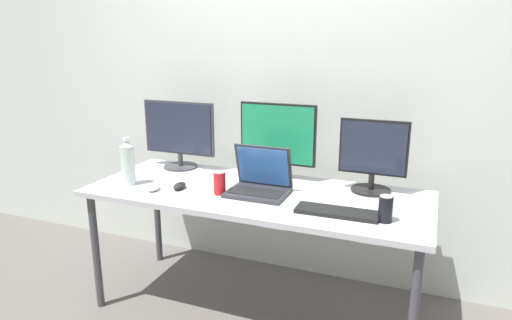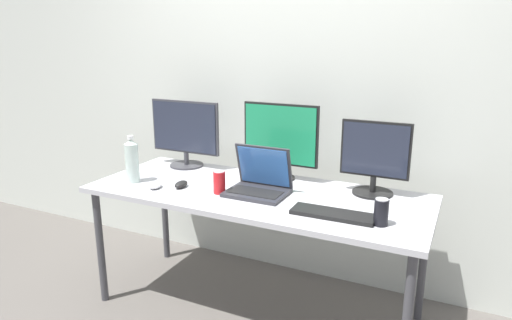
{
  "view_description": "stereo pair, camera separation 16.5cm",
  "coord_description": "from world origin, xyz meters",
  "px_view_note": "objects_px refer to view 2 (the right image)",
  "views": [
    {
      "loc": [
        0.89,
        -2.23,
        1.57
      ],
      "look_at": [
        0.0,
        0.0,
        0.92
      ],
      "focal_mm": 32.0,
      "sensor_mm": 36.0,
      "label": 1
    },
    {
      "loc": [
        1.04,
        -2.16,
        1.57
      ],
      "look_at": [
        0.0,
        0.0,
        0.92
      ],
      "focal_mm": 32.0,
      "sensor_mm": 36.0,
      "label": 2
    }
  ],
  "objects_px": {
    "monitor_right": "(375,158)",
    "keyboard_main": "(333,214)",
    "work_desk": "(256,201)",
    "mouse_by_keyboard": "(155,185)",
    "water_bottle": "(132,161)",
    "monitor_left": "(185,132)",
    "soda_can_near_keyboard": "(219,182)",
    "mouse_by_laptop": "(181,184)",
    "laptop_silver": "(259,183)",
    "monitor_center": "(280,139)",
    "soda_can_by_laptop": "(381,212)"
  },
  "relations": [
    {
      "from": "laptop_silver",
      "to": "mouse_by_keyboard",
      "type": "xyz_separation_m",
      "value": [
        -0.57,
        -0.18,
        -0.04
      ]
    },
    {
      "from": "monitor_right",
      "to": "mouse_by_laptop",
      "type": "xyz_separation_m",
      "value": [
        -1.0,
        -0.36,
        -0.19
      ]
    },
    {
      "from": "monitor_left",
      "to": "mouse_by_laptop",
      "type": "height_order",
      "value": "monitor_left"
    },
    {
      "from": "keyboard_main",
      "to": "soda_can_near_keyboard",
      "type": "xyz_separation_m",
      "value": [
        -0.66,
        0.05,
        0.05
      ]
    },
    {
      "from": "monitor_right",
      "to": "soda_can_by_laptop",
      "type": "bearing_deg",
      "value": -73.43
    },
    {
      "from": "keyboard_main",
      "to": "mouse_by_laptop",
      "type": "bearing_deg",
      "value": 176.44
    },
    {
      "from": "monitor_center",
      "to": "soda_can_near_keyboard",
      "type": "height_order",
      "value": "monitor_center"
    },
    {
      "from": "mouse_by_keyboard",
      "to": "soda_can_by_laptop",
      "type": "xyz_separation_m",
      "value": [
        1.25,
        0.02,
        0.05
      ]
    },
    {
      "from": "mouse_by_keyboard",
      "to": "water_bottle",
      "type": "xyz_separation_m",
      "value": [
        -0.19,
        0.04,
        0.11
      ]
    },
    {
      "from": "laptop_silver",
      "to": "mouse_by_laptop",
      "type": "height_order",
      "value": "laptop_silver"
    },
    {
      "from": "monitor_right",
      "to": "laptop_silver",
      "type": "xyz_separation_m",
      "value": [
        -0.56,
        -0.25,
        -0.15
      ]
    },
    {
      "from": "monitor_left",
      "to": "monitor_center",
      "type": "xyz_separation_m",
      "value": [
        0.67,
        0.01,
        0.02
      ]
    },
    {
      "from": "monitor_center",
      "to": "water_bottle",
      "type": "relative_size",
      "value": 1.67
    },
    {
      "from": "mouse_by_laptop",
      "to": "soda_can_near_keyboard",
      "type": "distance_m",
      "value": 0.25
    },
    {
      "from": "work_desk",
      "to": "keyboard_main",
      "type": "bearing_deg",
      "value": -18.75
    },
    {
      "from": "monitor_center",
      "to": "soda_can_near_keyboard",
      "type": "distance_m",
      "value": 0.47
    },
    {
      "from": "monitor_right",
      "to": "mouse_by_keyboard",
      "type": "height_order",
      "value": "monitor_right"
    },
    {
      "from": "monitor_left",
      "to": "mouse_by_keyboard",
      "type": "distance_m",
      "value": 0.52
    },
    {
      "from": "monitor_left",
      "to": "soda_can_by_laptop",
      "type": "bearing_deg",
      "value": -17.92
    },
    {
      "from": "mouse_by_keyboard",
      "to": "mouse_by_laptop",
      "type": "relative_size",
      "value": 0.97
    },
    {
      "from": "work_desk",
      "to": "monitor_right",
      "type": "distance_m",
      "value": 0.69
    },
    {
      "from": "mouse_by_laptop",
      "to": "water_bottle",
      "type": "distance_m",
      "value": 0.34
    },
    {
      "from": "soda_can_by_laptop",
      "to": "laptop_silver",
      "type": "bearing_deg",
      "value": 166.79
    },
    {
      "from": "mouse_by_keyboard",
      "to": "mouse_by_laptop",
      "type": "xyz_separation_m",
      "value": [
        0.12,
        0.07,
        0.0
      ]
    },
    {
      "from": "monitor_left",
      "to": "mouse_by_keyboard",
      "type": "bearing_deg",
      "value": -77.62
    },
    {
      "from": "work_desk",
      "to": "mouse_by_keyboard",
      "type": "height_order",
      "value": "mouse_by_keyboard"
    },
    {
      "from": "keyboard_main",
      "to": "soda_can_near_keyboard",
      "type": "bearing_deg",
      "value": 174.63
    },
    {
      "from": "monitor_center",
      "to": "monitor_right",
      "type": "relative_size",
      "value": 1.16
    },
    {
      "from": "monitor_left",
      "to": "soda_can_near_keyboard",
      "type": "distance_m",
      "value": 0.63
    },
    {
      "from": "monitor_center",
      "to": "mouse_by_keyboard",
      "type": "height_order",
      "value": "monitor_center"
    },
    {
      "from": "work_desk",
      "to": "mouse_by_keyboard",
      "type": "distance_m",
      "value": 0.58
    },
    {
      "from": "work_desk",
      "to": "soda_can_near_keyboard",
      "type": "relative_size",
      "value": 14.96
    },
    {
      "from": "monitor_left",
      "to": "monitor_right",
      "type": "bearing_deg",
      "value": -1.05
    },
    {
      "from": "mouse_by_laptop",
      "to": "monitor_left",
      "type": "bearing_deg",
      "value": 115.54
    },
    {
      "from": "laptop_silver",
      "to": "soda_can_by_laptop",
      "type": "height_order",
      "value": "laptop_silver"
    },
    {
      "from": "laptop_silver",
      "to": "water_bottle",
      "type": "distance_m",
      "value": 0.77
    },
    {
      "from": "monitor_right",
      "to": "keyboard_main",
      "type": "distance_m",
      "value": 0.46
    },
    {
      "from": "work_desk",
      "to": "monitor_left",
      "type": "height_order",
      "value": "monitor_left"
    },
    {
      "from": "monitor_right",
      "to": "soda_can_by_laptop",
      "type": "distance_m",
      "value": 0.46
    },
    {
      "from": "work_desk",
      "to": "laptop_silver",
      "type": "relative_size",
      "value": 5.83
    },
    {
      "from": "monitor_right",
      "to": "water_bottle",
      "type": "distance_m",
      "value": 1.38
    },
    {
      "from": "work_desk",
      "to": "laptop_silver",
      "type": "xyz_separation_m",
      "value": [
        0.03,
        -0.02,
        0.12
      ]
    },
    {
      "from": "laptop_silver",
      "to": "soda_can_near_keyboard",
      "type": "height_order",
      "value": "laptop_silver"
    },
    {
      "from": "mouse_by_keyboard",
      "to": "soda_can_near_keyboard",
      "type": "bearing_deg",
      "value": -3.46
    },
    {
      "from": "work_desk",
      "to": "keyboard_main",
      "type": "relative_size",
      "value": 4.7
    },
    {
      "from": "work_desk",
      "to": "monitor_center",
      "type": "bearing_deg",
      "value": 83.79
    },
    {
      "from": "monitor_right",
      "to": "soda_can_by_laptop",
      "type": "xyz_separation_m",
      "value": [
        0.12,
        -0.41,
        -0.14
      ]
    },
    {
      "from": "work_desk",
      "to": "mouse_by_laptop",
      "type": "height_order",
      "value": "mouse_by_laptop"
    },
    {
      "from": "keyboard_main",
      "to": "water_bottle",
      "type": "xyz_separation_m",
      "value": [
        -1.22,
        0.01,
        0.12
      ]
    },
    {
      "from": "monitor_right",
      "to": "laptop_silver",
      "type": "relative_size",
      "value": 1.24
    }
  ]
}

